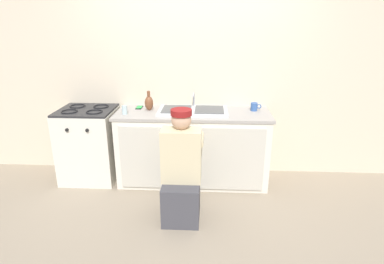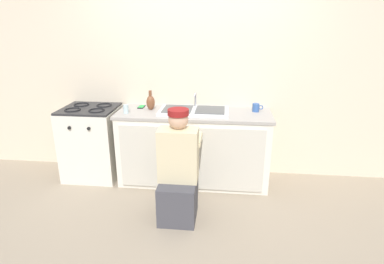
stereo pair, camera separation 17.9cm
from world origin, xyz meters
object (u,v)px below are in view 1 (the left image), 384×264
(plumber_person, at_px, (181,175))
(cell_phone, at_px, (139,107))
(stove_range, at_px, (90,144))
(water_glass, at_px, (125,110))
(sink_double_basin, at_px, (193,110))
(coffee_mug, at_px, (254,107))
(vase_decorative, at_px, (149,103))

(plumber_person, distance_m, cell_phone, 1.19)
(cell_phone, bearing_deg, stove_range, -165.95)
(water_glass, bearing_deg, sink_double_basin, 9.43)
(sink_double_basin, xyz_separation_m, coffee_mug, (0.72, 0.10, 0.03))
(vase_decorative, height_order, cell_phone, vase_decorative)
(cell_phone, distance_m, water_glass, 0.30)
(plumber_person, relative_size, coffee_mug, 8.76)
(stove_range, relative_size, vase_decorative, 3.92)
(stove_range, relative_size, plumber_person, 0.82)
(sink_double_basin, distance_m, plumber_person, 0.90)
(vase_decorative, xyz_separation_m, cell_phone, (-0.14, 0.09, -0.08))
(vase_decorative, relative_size, water_glass, 2.30)
(stove_range, relative_size, coffee_mug, 7.16)
(cell_phone, bearing_deg, vase_decorative, -33.61)
(plumber_person, relative_size, water_glass, 11.04)
(coffee_mug, distance_m, cell_phone, 1.38)
(sink_double_basin, distance_m, cell_phone, 0.68)
(sink_double_basin, relative_size, cell_phone, 5.71)
(vase_decorative, distance_m, water_glass, 0.31)
(stove_range, height_order, cell_phone, stove_range)
(plumber_person, distance_m, water_glass, 1.07)
(cell_phone, bearing_deg, water_glass, -111.15)
(stove_range, bearing_deg, water_glass, -14.12)
(stove_range, xyz_separation_m, water_glass, (0.50, -0.13, 0.48))
(sink_double_basin, bearing_deg, water_glass, -170.57)
(plumber_person, bearing_deg, stove_range, 146.58)
(sink_double_basin, xyz_separation_m, stove_range, (-1.27, -0.00, -0.45))
(plumber_person, xyz_separation_m, vase_decorative, (-0.45, 0.85, 0.50))
(plumber_person, height_order, vase_decorative, plumber_person)
(cell_phone, xyz_separation_m, water_glass, (-0.11, -0.28, 0.04))
(plumber_person, bearing_deg, coffee_mug, 48.65)
(sink_double_basin, distance_m, coffee_mug, 0.73)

